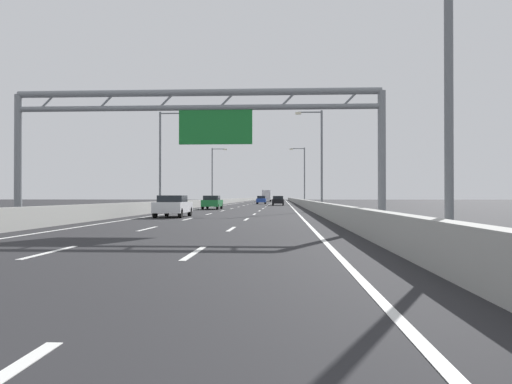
% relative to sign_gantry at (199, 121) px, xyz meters
% --- Properties ---
extents(ground_plane, '(260.00, 260.00, 0.00)m').
position_rel_sign_gantry_xyz_m(ground_plane, '(-0.11, 76.69, -4.88)').
color(ground_plane, '#262628').
extents(lane_dash_left_1, '(0.16, 3.00, 0.01)m').
position_rel_sign_gantry_xyz_m(lane_dash_left_1, '(-1.91, -10.81, -4.87)').
color(lane_dash_left_1, white).
rests_on(lane_dash_left_1, ground_plane).
extents(lane_dash_left_2, '(0.16, 3.00, 0.01)m').
position_rel_sign_gantry_xyz_m(lane_dash_left_2, '(-1.91, -1.81, -4.87)').
color(lane_dash_left_2, white).
rests_on(lane_dash_left_2, ground_plane).
extents(lane_dash_left_3, '(0.16, 3.00, 0.01)m').
position_rel_sign_gantry_xyz_m(lane_dash_left_3, '(-1.91, 7.19, -4.87)').
color(lane_dash_left_3, white).
rests_on(lane_dash_left_3, ground_plane).
extents(lane_dash_left_4, '(0.16, 3.00, 0.01)m').
position_rel_sign_gantry_xyz_m(lane_dash_left_4, '(-1.91, 16.19, -4.87)').
color(lane_dash_left_4, white).
rests_on(lane_dash_left_4, ground_plane).
extents(lane_dash_left_5, '(0.16, 3.00, 0.01)m').
position_rel_sign_gantry_xyz_m(lane_dash_left_5, '(-1.91, 25.19, -4.87)').
color(lane_dash_left_5, white).
rests_on(lane_dash_left_5, ground_plane).
extents(lane_dash_left_6, '(0.16, 3.00, 0.01)m').
position_rel_sign_gantry_xyz_m(lane_dash_left_6, '(-1.91, 34.19, -4.87)').
color(lane_dash_left_6, white).
rests_on(lane_dash_left_6, ground_plane).
extents(lane_dash_left_7, '(0.16, 3.00, 0.01)m').
position_rel_sign_gantry_xyz_m(lane_dash_left_7, '(-1.91, 43.19, -4.87)').
color(lane_dash_left_7, white).
rests_on(lane_dash_left_7, ground_plane).
extents(lane_dash_left_8, '(0.16, 3.00, 0.01)m').
position_rel_sign_gantry_xyz_m(lane_dash_left_8, '(-1.91, 52.19, -4.87)').
color(lane_dash_left_8, white).
rests_on(lane_dash_left_8, ground_plane).
extents(lane_dash_left_9, '(0.16, 3.00, 0.01)m').
position_rel_sign_gantry_xyz_m(lane_dash_left_9, '(-1.91, 61.19, -4.87)').
color(lane_dash_left_9, white).
rests_on(lane_dash_left_9, ground_plane).
extents(lane_dash_left_10, '(0.16, 3.00, 0.01)m').
position_rel_sign_gantry_xyz_m(lane_dash_left_10, '(-1.91, 70.19, -4.87)').
color(lane_dash_left_10, white).
rests_on(lane_dash_left_10, ground_plane).
extents(lane_dash_left_11, '(0.16, 3.00, 0.01)m').
position_rel_sign_gantry_xyz_m(lane_dash_left_11, '(-1.91, 79.19, -4.87)').
color(lane_dash_left_11, white).
rests_on(lane_dash_left_11, ground_plane).
extents(lane_dash_left_12, '(0.16, 3.00, 0.01)m').
position_rel_sign_gantry_xyz_m(lane_dash_left_12, '(-1.91, 88.19, -4.87)').
color(lane_dash_left_12, white).
rests_on(lane_dash_left_12, ground_plane).
extents(lane_dash_left_13, '(0.16, 3.00, 0.01)m').
position_rel_sign_gantry_xyz_m(lane_dash_left_13, '(-1.91, 97.19, -4.87)').
color(lane_dash_left_13, white).
rests_on(lane_dash_left_13, ground_plane).
extents(lane_dash_left_14, '(0.16, 3.00, 0.01)m').
position_rel_sign_gantry_xyz_m(lane_dash_left_14, '(-1.91, 106.19, -4.87)').
color(lane_dash_left_14, white).
rests_on(lane_dash_left_14, ground_plane).
extents(lane_dash_left_15, '(0.16, 3.00, 0.01)m').
position_rel_sign_gantry_xyz_m(lane_dash_left_15, '(-1.91, 115.19, -4.87)').
color(lane_dash_left_15, white).
rests_on(lane_dash_left_15, ground_plane).
extents(lane_dash_left_16, '(0.16, 3.00, 0.01)m').
position_rel_sign_gantry_xyz_m(lane_dash_left_16, '(-1.91, 124.19, -4.87)').
color(lane_dash_left_16, white).
rests_on(lane_dash_left_16, ground_plane).
extents(lane_dash_left_17, '(0.16, 3.00, 0.01)m').
position_rel_sign_gantry_xyz_m(lane_dash_left_17, '(-1.91, 133.19, -4.87)').
color(lane_dash_left_17, white).
rests_on(lane_dash_left_17, ground_plane).
extents(lane_dash_right_1, '(0.16, 3.00, 0.01)m').
position_rel_sign_gantry_xyz_m(lane_dash_right_1, '(1.69, -10.81, -4.87)').
color(lane_dash_right_1, white).
rests_on(lane_dash_right_1, ground_plane).
extents(lane_dash_right_2, '(0.16, 3.00, 0.01)m').
position_rel_sign_gantry_xyz_m(lane_dash_right_2, '(1.69, -1.81, -4.87)').
color(lane_dash_right_2, white).
rests_on(lane_dash_right_2, ground_plane).
extents(lane_dash_right_3, '(0.16, 3.00, 0.01)m').
position_rel_sign_gantry_xyz_m(lane_dash_right_3, '(1.69, 7.19, -4.87)').
color(lane_dash_right_3, white).
rests_on(lane_dash_right_3, ground_plane).
extents(lane_dash_right_4, '(0.16, 3.00, 0.01)m').
position_rel_sign_gantry_xyz_m(lane_dash_right_4, '(1.69, 16.19, -4.87)').
color(lane_dash_right_4, white).
rests_on(lane_dash_right_4, ground_plane).
extents(lane_dash_right_5, '(0.16, 3.00, 0.01)m').
position_rel_sign_gantry_xyz_m(lane_dash_right_5, '(1.69, 25.19, -4.87)').
color(lane_dash_right_5, white).
rests_on(lane_dash_right_5, ground_plane).
extents(lane_dash_right_6, '(0.16, 3.00, 0.01)m').
position_rel_sign_gantry_xyz_m(lane_dash_right_6, '(1.69, 34.19, -4.87)').
color(lane_dash_right_6, white).
rests_on(lane_dash_right_6, ground_plane).
extents(lane_dash_right_7, '(0.16, 3.00, 0.01)m').
position_rel_sign_gantry_xyz_m(lane_dash_right_7, '(1.69, 43.19, -4.87)').
color(lane_dash_right_7, white).
rests_on(lane_dash_right_7, ground_plane).
extents(lane_dash_right_8, '(0.16, 3.00, 0.01)m').
position_rel_sign_gantry_xyz_m(lane_dash_right_8, '(1.69, 52.19, -4.87)').
color(lane_dash_right_8, white).
rests_on(lane_dash_right_8, ground_plane).
extents(lane_dash_right_9, '(0.16, 3.00, 0.01)m').
position_rel_sign_gantry_xyz_m(lane_dash_right_9, '(1.69, 61.19, -4.87)').
color(lane_dash_right_9, white).
rests_on(lane_dash_right_9, ground_plane).
extents(lane_dash_right_10, '(0.16, 3.00, 0.01)m').
position_rel_sign_gantry_xyz_m(lane_dash_right_10, '(1.69, 70.19, -4.87)').
color(lane_dash_right_10, white).
rests_on(lane_dash_right_10, ground_plane).
extents(lane_dash_right_11, '(0.16, 3.00, 0.01)m').
position_rel_sign_gantry_xyz_m(lane_dash_right_11, '(1.69, 79.19, -4.87)').
color(lane_dash_right_11, white).
rests_on(lane_dash_right_11, ground_plane).
extents(lane_dash_right_12, '(0.16, 3.00, 0.01)m').
position_rel_sign_gantry_xyz_m(lane_dash_right_12, '(1.69, 88.19, -4.87)').
color(lane_dash_right_12, white).
rests_on(lane_dash_right_12, ground_plane).
extents(lane_dash_right_13, '(0.16, 3.00, 0.01)m').
position_rel_sign_gantry_xyz_m(lane_dash_right_13, '(1.69, 97.19, -4.87)').
color(lane_dash_right_13, white).
rests_on(lane_dash_right_13, ground_plane).
extents(lane_dash_right_14, '(0.16, 3.00, 0.01)m').
position_rel_sign_gantry_xyz_m(lane_dash_right_14, '(1.69, 106.19, -4.87)').
color(lane_dash_right_14, white).
rests_on(lane_dash_right_14, ground_plane).
extents(lane_dash_right_15, '(0.16, 3.00, 0.01)m').
position_rel_sign_gantry_xyz_m(lane_dash_right_15, '(1.69, 115.19, -4.87)').
color(lane_dash_right_15, white).
rests_on(lane_dash_right_15, ground_plane).
extents(lane_dash_right_16, '(0.16, 3.00, 0.01)m').
position_rel_sign_gantry_xyz_m(lane_dash_right_16, '(1.69, 124.19, -4.87)').
color(lane_dash_right_16, white).
rests_on(lane_dash_right_16, ground_plane).
extents(lane_dash_right_17, '(0.16, 3.00, 0.01)m').
position_rel_sign_gantry_xyz_m(lane_dash_right_17, '(1.69, 133.19, -4.87)').
color(lane_dash_right_17, white).
rests_on(lane_dash_right_17, ground_plane).
extents(edge_line_left, '(0.16, 176.00, 0.01)m').
position_rel_sign_gantry_xyz_m(edge_line_left, '(-5.36, 64.69, -4.87)').
color(edge_line_left, white).
rests_on(edge_line_left, ground_plane).
extents(edge_line_right, '(0.16, 176.00, 0.01)m').
position_rel_sign_gantry_xyz_m(edge_line_right, '(5.14, 64.69, -4.87)').
color(edge_line_right, white).
rests_on(edge_line_right, ground_plane).
extents(barrier_left, '(0.45, 220.00, 0.95)m').
position_rel_sign_gantry_xyz_m(barrier_left, '(-7.01, 86.69, -4.40)').
color(barrier_left, '#9E9E99').
rests_on(barrier_left, ground_plane).
extents(barrier_right, '(0.45, 220.00, 0.95)m').
position_rel_sign_gantry_xyz_m(barrier_right, '(6.79, 86.69, -4.40)').
color(barrier_right, '#9E9E99').
rests_on(barrier_right, ground_plane).
extents(sign_gantry, '(17.32, 0.36, 6.36)m').
position_rel_sign_gantry_xyz_m(sign_gantry, '(0.00, 0.00, 0.00)').
color(sign_gantry, gray).
rests_on(sign_gantry, ground_plane).
extents(streetlamp_right_near, '(2.58, 0.28, 9.50)m').
position_rel_sign_gantry_xyz_m(streetlamp_right_near, '(7.35, -11.49, 0.52)').
color(streetlamp_right_near, slate).
rests_on(streetlamp_right_near, ground_plane).
extents(streetlamp_left_mid, '(2.58, 0.28, 9.50)m').
position_rel_sign_gantry_xyz_m(streetlamp_left_mid, '(-7.58, 24.35, 0.52)').
color(streetlamp_left_mid, slate).
rests_on(streetlamp_left_mid, ground_plane).
extents(streetlamp_right_mid, '(2.58, 0.28, 9.50)m').
position_rel_sign_gantry_xyz_m(streetlamp_right_mid, '(7.35, 24.35, 0.52)').
color(streetlamp_right_mid, slate).
rests_on(streetlamp_right_mid, ground_plane).
extents(streetlamp_left_far, '(2.58, 0.28, 9.50)m').
position_rel_sign_gantry_xyz_m(streetlamp_left_far, '(-7.58, 60.18, 0.52)').
color(streetlamp_left_far, slate).
rests_on(streetlamp_left_far, ground_plane).
extents(streetlamp_right_far, '(2.58, 0.28, 9.50)m').
position_rel_sign_gantry_xyz_m(streetlamp_right_far, '(7.35, 60.18, 0.52)').
color(streetlamp_right_far, slate).
rests_on(streetlamp_right_far, ground_plane).
extents(white_car, '(1.87, 4.40, 1.46)m').
position_rel_sign_gantry_xyz_m(white_car, '(-3.51, 10.49, -4.12)').
color(white_car, silver).
rests_on(white_car, ground_plane).
extents(blue_car, '(1.71, 4.34, 1.51)m').
position_rel_sign_gantry_xyz_m(blue_car, '(0.04, 69.84, -4.10)').
color(blue_car, '#2347AD').
rests_on(blue_car, ground_plane).
extents(black_car, '(1.80, 4.25, 1.48)m').
position_rel_sign_gantry_xyz_m(black_car, '(3.25, 55.15, -4.13)').
color(black_car, black).
rests_on(black_car, ground_plane).
extents(green_car, '(1.80, 4.55, 1.49)m').
position_rel_sign_gantry_xyz_m(green_car, '(-3.71, 30.94, -4.11)').
color(green_car, '#1E7A38').
rests_on(green_car, ground_plane).
extents(box_truck, '(2.31, 8.91, 3.12)m').
position_rel_sign_gantry_xyz_m(box_truck, '(-0.32, 114.84, -3.16)').
color(box_truck, silver).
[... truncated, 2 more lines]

